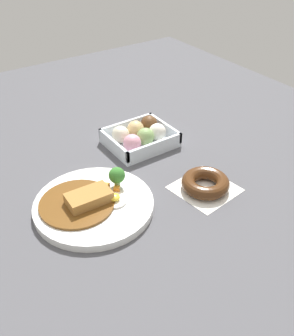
# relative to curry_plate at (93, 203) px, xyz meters

# --- Properties ---
(ground_plane) EXTENTS (1.60, 1.60, 0.00)m
(ground_plane) POSITION_rel_curry_plate_xyz_m (-0.12, -0.14, -0.01)
(ground_plane) COLOR #4C4C51
(curry_plate) EXTENTS (0.27, 0.27, 0.07)m
(curry_plate) POSITION_rel_curry_plate_xyz_m (0.00, 0.00, 0.00)
(curry_plate) COLOR white
(curry_plate) RESTS_ON ground_plane
(donut_box) EXTENTS (0.18, 0.15, 0.06)m
(donut_box) POSITION_rel_curry_plate_xyz_m (-0.24, -0.17, 0.01)
(donut_box) COLOR silver
(donut_box) RESTS_ON ground_plane
(chocolate_ring_donut) EXTENTS (0.15, 0.15, 0.03)m
(chocolate_ring_donut) POSITION_rel_curry_plate_xyz_m (-0.25, 0.09, 0.00)
(chocolate_ring_donut) COLOR white
(chocolate_ring_donut) RESTS_ON ground_plane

